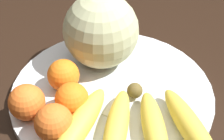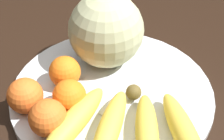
% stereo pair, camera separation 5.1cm
% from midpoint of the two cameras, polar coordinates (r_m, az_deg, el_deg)
% --- Properties ---
extents(kitchen_table, '(1.44, 1.06, 0.76)m').
position_cam_midpoint_polar(kitchen_table, '(0.75, 7.42, -9.68)').
color(kitchen_table, black).
rests_on(kitchen_table, ground_plane).
extents(fruit_bowl, '(0.36, 0.36, 0.02)m').
position_cam_midpoint_polar(fruit_bowl, '(0.68, 2.18, -3.75)').
color(fruit_bowl, silver).
rests_on(fruit_bowl, kitchen_table).
extents(melon, '(0.14, 0.14, 0.14)m').
position_cam_midpoint_polar(melon, '(0.70, 1.22, 6.03)').
color(melon, '#B2B789').
rests_on(melon, fruit_bowl).
extents(banana_bunch, '(0.26, 0.27, 0.04)m').
position_cam_midpoint_polar(banana_bunch, '(0.59, 5.01, -9.02)').
color(banana_bunch, brown).
rests_on(banana_bunch, fruit_bowl).
extents(orange_front_left, '(0.06, 0.06, 0.06)m').
position_cam_midpoint_polar(orange_front_left, '(0.67, -5.03, -0.33)').
color(orange_front_left, orange).
rests_on(orange_front_left, fruit_bowl).
extents(orange_front_right, '(0.06, 0.06, 0.06)m').
position_cam_midpoint_polar(orange_front_right, '(0.62, -4.17, -4.07)').
color(orange_front_right, orange).
rests_on(orange_front_right, fruit_bowl).
extents(orange_mid_center, '(0.06, 0.06, 0.06)m').
position_cam_midpoint_polar(orange_mid_center, '(0.59, -7.29, -7.36)').
color(orange_mid_center, orange).
rests_on(orange_mid_center, fruit_bowl).
extents(orange_back_left, '(0.06, 0.06, 0.06)m').
position_cam_midpoint_polar(orange_back_left, '(0.63, -10.84, -3.95)').
color(orange_back_left, orange).
rests_on(orange_back_left, fruit_bowl).
extents(produce_tag, '(0.09, 0.05, 0.00)m').
position_cam_midpoint_polar(produce_tag, '(0.65, 3.45, -5.14)').
color(produce_tag, white).
rests_on(produce_tag, fruit_bowl).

